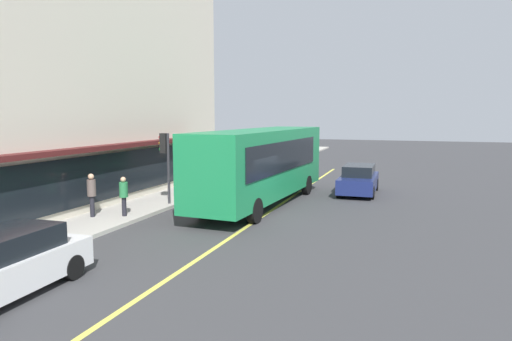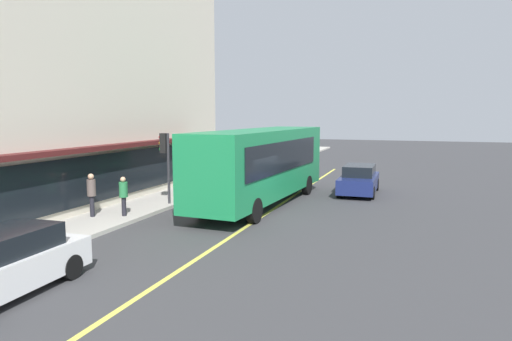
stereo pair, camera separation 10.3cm
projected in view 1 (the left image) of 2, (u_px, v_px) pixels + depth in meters
ground at (259, 219)px, 18.64m from camera, size 120.00×120.00×0.00m
sidewalk at (140, 208)px, 20.45m from camera, size 80.00×2.55×0.15m
lane_centre_stripe at (259, 219)px, 18.64m from camera, size 36.00×0.16×0.01m
bus at (262, 162)px, 21.33m from camera, size 11.26×3.18×3.50m
traffic_light at (165, 151)px, 20.83m from camera, size 0.30×0.52×3.20m
car_navy at (359, 180)px, 24.46m from camera, size 4.32×1.90×1.52m
car_white at (2, 265)px, 10.66m from camera, size 4.35×1.96×1.52m
pedestrian_mid_block at (212, 167)px, 26.64m from camera, size 0.34×0.34×1.66m
pedestrian_waiting at (92, 191)px, 18.21m from camera, size 0.34×0.34×1.73m
pedestrian_at_corner at (124, 193)px, 18.37m from camera, size 0.34×0.34×1.58m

